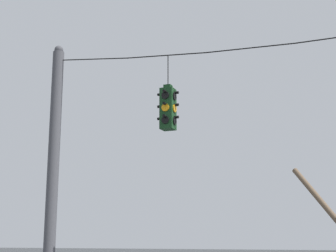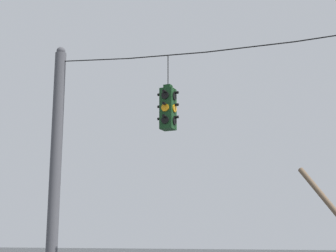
# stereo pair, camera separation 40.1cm
# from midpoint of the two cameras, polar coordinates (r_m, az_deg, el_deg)

# --- Properties ---
(utility_pole_left) EXTENTS (0.32, 0.32, 7.66)m
(utility_pole_left) POSITION_cam_midpoint_polar(r_m,az_deg,el_deg) (14.54, -13.44, -5.62)
(utility_pole_left) COLOR #4C4C51
(utility_pole_left) RESTS_ON ground_plane
(traffic_light_over_intersection) EXTENTS (0.58, 0.58, 1.99)m
(traffic_light_over_intersection) POSITION_cam_midpoint_polar(r_m,az_deg,el_deg) (13.18, -0.87, 1.98)
(traffic_light_over_intersection) COLOR #143819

